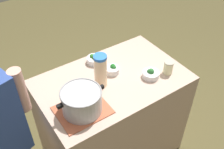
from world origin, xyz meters
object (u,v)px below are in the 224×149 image
Objects in this scene: cooking_pot at (82,101)px; broccoli_bowl_back at (94,59)px; mason_jar at (168,67)px; broccoli_bowl_center at (112,69)px; broccoli_bowl_front at (151,74)px; person_cook at (1,146)px; lemonade_pitcher at (101,71)px.

cooking_pot is 0.55m from broccoli_bowl_back.
cooking_pot is at bearing -2.34° from mason_jar.
cooking_pot is at bearing 50.05° from broccoli_bowl_back.
broccoli_bowl_back is (0.42, -0.45, -0.03)m from mason_jar.
cooking_pot is 3.04× the size of broccoli_bowl_center.
broccoli_bowl_front is 0.31m from broccoli_bowl_center.
broccoli_bowl_front is 0.49m from broccoli_bowl_back.
lemonade_pitcher is at bearing -174.48° from person_cook.
mason_jar is at bearing 177.66° from cooking_pot.
broccoli_bowl_center is 0.07× the size of person_cook.
person_cook is at bearing -4.51° from mason_jar.
person_cook is (0.56, -0.07, -0.15)m from cooking_pot.
lemonade_pitcher reaches higher than broccoli_bowl_front.
broccoli_bowl_back is at bearing -129.95° from cooking_pot.
person_cook reaches higher than broccoli_bowl_center.
broccoli_bowl_front is at bearing 135.64° from broccoli_bowl_center.
cooking_pot is at bearing 172.51° from person_cook.
broccoli_bowl_back is at bearing -159.24° from person_cook.
mason_jar is at bearing 133.13° from broccoli_bowl_back.
mason_jar is 0.83× the size of broccoli_bowl_front.
mason_jar is 0.62m from broccoli_bowl_back.
cooking_pot is 0.77m from mason_jar.
person_cook is at bearing 8.82° from broccoli_bowl_center.
cooking_pot is 0.30m from lemonade_pitcher.
person_cook is at bearing 20.76° from broccoli_bowl_back.
lemonade_pitcher reaches higher than broccoli_bowl_back.
lemonade_pitcher reaches higher than broccoli_bowl_center.
broccoli_bowl_center is 0.20m from broccoli_bowl_back.
cooking_pot reaches higher than broccoli_bowl_front.
broccoli_bowl_center is at bearing -151.10° from cooking_pot.
lemonade_pitcher is 0.56m from mason_jar.
broccoli_bowl_back is (0.27, -0.41, 0.00)m from broccoli_bowl_front.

